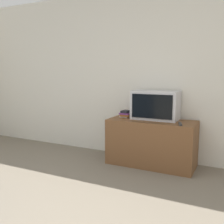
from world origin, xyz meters
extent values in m
cube|color=silver|center=(0.00, 3.03, 1.30)|extent=(9.00, 0.06, 2.60)
cube|color=brown|center=(0.60, 2.71, 0.33)|extent=(1.25, 0.54, 0.66)
cube|color=silver|center=(0.61, 2.81, 0.87)|extent=(0.66, 0.35, 0.42)
cube|color=black|center=(0.61, 2.63, 0.87)|extent=(0.58, 0.01, 0.34)
cube|color=silver|center=(0.16, 2.78, 0.67)|extent=(0.15, 0.16, 0.02)
cube|color=#995623|center=(0.17, 2.78, 0.70)|extent=(0.14, 0.20, 0.03)
cube|color=#7A3884|center=(0.16, 2.78, 0.73)|extent=(0.16, 0.22, 0.02)
cube|color=black|center=(0.17, 2.76, 0.75)|extent=(0.12, 0.16, 0.03)
cube|color=#2D2D2D|center=(1.03, 2.56, 0.67)|extent=(0.09, 0.19, 0.02)
camera|label=1|loc=(1.73, -0.85, 1.34)|focal=42.00mm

